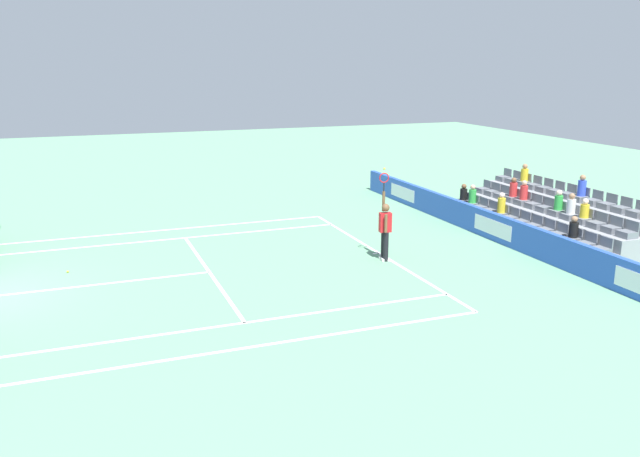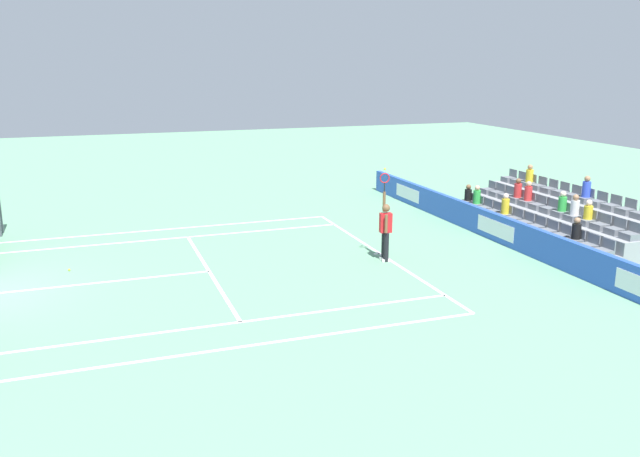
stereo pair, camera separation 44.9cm
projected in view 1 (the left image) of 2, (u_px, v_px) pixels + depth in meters
line_baseline at (379, 253)px, 21.08m from camera, size 10.97×0.10×0.01m
line_service at (209, 272)px, 19.18m from camera, size 8.23×0.10×0.01m
line_centre_service at (94, 285)px, 18.07m from camera, size 0.10×6.40×0.01m
line_singles_sideline_left at (172, 239)px, 22.74m from camera, size 0.10×11.89×0.01m
line_singles_sideline_right at (226, 325)px, 15.29m from camera, size 0.10×11.89×0.01m
line_doubles_sideline_left at (166, 230)px, 23.98m from camera, size 0.10×11.89×0.01m
line_doubles_sideline_right at (240, 349)px, 14.05m from camera, size 0.10×11.89×0.01m
line_centre_mark at (376, 253)px, 21.04m from camera, size 0.10×0.20×0.01m
sponsor_barrier at (495, 227)px, 22.48m from camera, size 19.63×0.22×0.94m
tennis_player at (385, 229)px, 20.13m from camera, size 0.52×0.39×2.85m
stadium_stand at (550, 219)px, 23.27m from camera, size 8.06×2.85×2.20m
loose_tennis_ball at (68, 272)px, 19.11m from camera, size 0.07×0.07×0.07m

